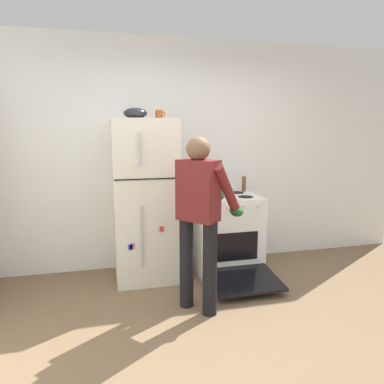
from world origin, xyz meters
name	(u,v)px	position (x,y,z in m)	size (l,w,h in m)	color
ground	(239,350)	(0.00, 0.00, 0.00)	(8.00, 8.00, 0.00)	brown
kitchen_wall_back	(183,155)	(0.00, 1.95, 1.35)	(6.00, 0.10, 2.70)	white
refrigerator	(145,200)	(-0.52, 1.57, 0.89)	(0.68, 0.72, 1.77)	silver
stove_range	(226,233)	(0.43, 1.55, 0.44)	(0.76, 1.21, 0.90)	white
person_cook	(200,210)	(-0.12, 0.70, 0.95)	(0.64, 0.67, 1.60)	black
red_pot	(215,191)	(0.27, 1.52, 0.96)	(0.33, 0.23, 0.11)	#236638
coffee_mug	(159,114)	(-0.34, 1.62, 1.82)	(0.11, 0.08, 0.10)	#B24C1E
pepper_mill	(244,184)	(0.73, 1.77, 0.99)	(0.05, 0.05, 0.18)	brown
mixing_bowl	(135,113)	(-0.60, 1.57, 1.83)	(0.25, 0.25, 0.11)	black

